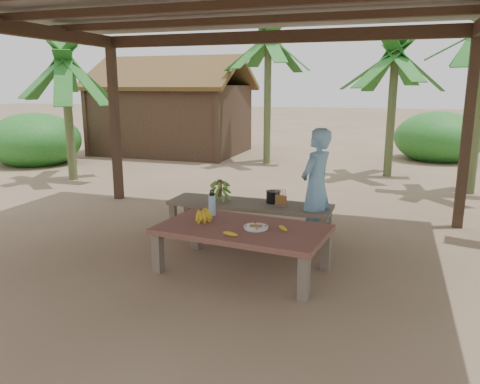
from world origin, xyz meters
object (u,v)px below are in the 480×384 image
(work_table, at_px, (243,233))
(bench, at_px, (250,207))
(water_flask, at_px, (212,204))
(woman, at_px, (316,186))
(ripe_banana_bunch, at_px, (201,214))
(cooking_pot, at_px, (273,197))
(plate, at_px, (256,227))

(work_table, bearing_deg, bench, 109.82)
(water_flask, xyz_separation_m, woman, (1.07, 0.88, 0.11))
(ripe_banana_bunch, xyz_separation_m, water_flask, (0.04, 0.26, 0.05))
(cooking_pot, bearing_deg, work_table, -90.06)
(plate, distance_m, water_flask, 0.75)
(work_table, distance_m, woman, 1.38)
(woman, bearing_deg, water_flask, -29.50)
(cooking_pot, bearing_deg, ripe_banana_bunch, -112.84)
(water_flask, bearing_deg, bench, 78.08)
(work_table, height_order, cooking_pot, cooking_pot)
(plate, bearing_deg, ripe_banana_bunch, 170.53)
(work_table, bearing_deg, ripe_banana_bunch, 177.29)
(bench, bearing_deg, woman, -0.20)
(work_table, xyz_separation_m, ripe_banana_bunch, (-0.52, 0.08, 0.14))
(work_table, distance_m, cooking_pot, 1.33)
(water_flask, bearing_deg, woman, 39.28)
(bench, distance_m, water_flask, 0.94)
(plate, height_order, water_flask, water_flask)
(ripe_banana_bunch, distance_m, cooking_pot, 1.35)
(bench, height_order, plate, plate)
(bench, bearing_deg, ripe_banana_bunch, -100.60)
(bench, height_order, water_flask, water_flask)
(ripe_banana_bunch, xyz_separation_m, woman, (1.11, 1.13, 0.16))
(work_table, distance_m, water_flask, 0.62)
(plate, bearing_deg, woman, 71.09)
(plate, bearing_deg, cooking_pot, 96.65)
(cooking_pot, bearing_deg, woman, -10.62)
(plate, relative_size, woman, 0.18)
(plate, bearing_deg, work_table, 168.29)
(work_table, distance_m, ripe_banana_bunch, 0.55)
(water_flask, bearing_deg, plate, -29.72)
(ripe_banana_bunch, bearing_deg, bench, 78.97)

